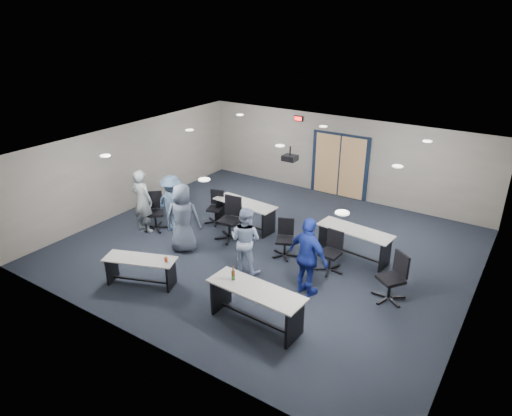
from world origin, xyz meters
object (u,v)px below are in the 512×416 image
Objects in this scene: chair_back_d at (330,252)px; person_plaid at (183,218)px; person_lightblue at (245,240)px; chair_back_a at (215,208)px; table_back_left at (245,210)px; person_navy at (308,257)px; chair_loose_left at (155,212)px; chair_loose_right at (391,278)px; table_front_right at (256,300)px; person_back at (172,204)px; table_front_left at (141,266)px; table_back_right at (354,238)px; person_gray at (142,201)px; chair_back_c at (285,239)px; chair_back_b at (229,219)px.

chair_back_d is 0.55× the size of person_plaid.
chair_back_a is at bearing -39.48° from person_lightblue.
person_navy is (3.07, -2.04, 0.39)m from table_back_left.
person_lightblue reaches higher than chair_back_d.
chair_loose_right is at bearing -40.67° from chair_loose_left.
table_front_right is 2.11× the size of chair_back_a.
person_back is at bearing 154.72° from table_front_right.
table_front_left is 5.26m from table_back_right.
person_gray and person_plaid have the same top height.
chair_back_d is (3.35, 2.90, 0.05)m from table_front_left.
person_gray is 0.84m from person_back.
chair_back_c is (1.82, -0.85, -0.04)m from table_back_left.
person_plaid is (1.72, -0.23, -0.00)m from person_gray.
table_front_left is 2.95m from chair_back_b.
person_navy is (-0.24, -2.11, 0.39)m from table_back_right.
table_back_right is 4.39m from person_plaid.
chair_loose_left is at bearing -131.31° from person_gray.
table_back_right is 1.65× the size of chair_back_b.
person_navy is (5.34, -0.27, 0.00)m from person_gray.
table_back_left is (0.27, 3.78, 0.07)m from table_front_left.
table_front_left is 0.94× the size of person_gray.
table_back_left is 3.71m from person_navy.
person_lightblue is (1.65, 1.81, 0.37)m from table_front_left.
table_front_right is 3.63m from person_plaid.
chair_back_c reaches higher than chair_back_a.
person_plaid reaches higher than chair_loose_right.
person_back reaches higher than chair_back_a.
person_gray and person_navy have the same top height.
person_lightblue reaches higher than chair_loose_right.
chair_back_d reaches higher than table_back_left.
chair_loose_right reaches higher than chair_back_d.
chair_loose_left is at bearing -142.15° from chair_loose_right.
chair_back_b reaches higher than chair_back_a.
chair_back_a is 0.53× the size of person_gray.
table_back_left is at bearing -159.42° from chair_loose_right.
person_back is at bearing -143.92° from chair_loose_right.
chair_back_d is 0.92× the size of chair_loose_right.
chair_back_a is 1.74m from chair_loose_left.
table_front_right reaches higher than chair_back_d.
table_front_right is 3.68m from table_back_right.
table_front_right is 5.30m from person_gray.
person_plaid is at bearing -136.28° from chair_loose_right.
person_navy is at bearing -118.42° from chair_loose_right.
person_back is at bearing -14.90° from person_lightblue.
table_back_left is 2.90m from person_gray.
table_front_right reaches higher than chair_back_a.
chair_loose_right is at bearing -175.61° from person_back.
table_front_right is 4.47m from table_back_left.
person_back reaches higher than chair_loose_left.
chair_loose_left is 0.59× the size of person_gray.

